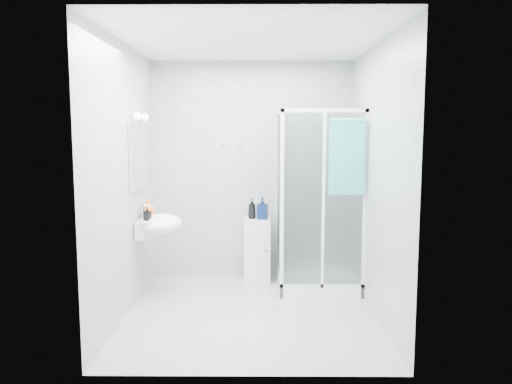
{
  "coord_description": "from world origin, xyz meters",
  "views": [
    {
      "loc": [
        0.09,
        -4.73,
        1.75
      ],
      "look_at": [
        0.05,
        0.35,
        1.15
      ],
      "focal_mm": 35.0,
      "sensor_mm": 36.0,
      "label": 1
    }
  ],
  "objects_px": {
    "hand_towel": "(347,155)",
    "soap_dispenser_black": "(147,214)",
    "shampoo_bottle_b": "(262,208)",
    "soap_dispenser_orange": "(148,207)",
    "wall_basin": "(158,224)",
    "shampoo_bottle_a": "(252,209)",
    "shower_enclosure": "(311,250)",
    "storage_cabinet": "(257,250)"
  },
  "relations": [
    {
      "from": "shower_enclosure",
      "to": "wall_basin",
      "type": "relative_size",
      "value": 3.57
    },
    {
      "from": "shower_enclosure",
      "to": "shampoo_bottle_b",
      "type": "relative_size",
      "value": 7.81
    },
    {
      "from": "storage_cabinet",
      "to": "hand_towel",
      "type": "height_order",
      "value": "hand_towel"
    },
    {
      "from": "wall_basin",
      "to": "hand_towel",
      "type": "bearing_deg",
      "value": -2.48
    },
    {
      "from": "shampoo_bottle_a",
      "to": "soap_dispenser_orange",
      "type": "bearing_deg",
      "value": -155.33
    },
    {
      "from": "wall_basin",
      "to": "soap_dispenser_orange",
      "type": "height_order",
      "value": "soap_dispenser_orange"
    },
    {
      "from": "shampoo_bottle_a",
      "to": "soap_dispenser_black",
      "type": "xyz_separation_m",
      "value": [
        -1.06,
        -0.77,
        0.06
      ]
    },
    {
      "from": "storage_cabinet",
      "to": "soap_dispenser_black",
      "type": "xyz_separation_m",
      "value": [
        -1.12,
        -0.76,
        0.56
      ]
    },
    {
      "from": "shower_enclosure",
      "to": "hand_towel",
      "type": "distance_m",
      "value": 1.2
    },
    {
      "from": "soap_dispenser_orange",
      "to": "soap_dispenser_black",
      "type": "bearing_deg",
      "value": -80.0
    },
    {
      "from": "shampoo_bottle_b",
      "to": "soap_dispenser_orange",
      "type": "relative_size",
      "value": 1.36
    },
    {
      "from": "storage_cabinet",
      "to": "soap_dispenser_orange",
      "type": "xyz_separation_m",
      "value": [
        -1.17,
        -0.5,
        0.58
      ]
    },
    {
      "from": "storage_cabinet",
      "to": "hand_towel",
      "type": "xyz_separation_m",
      "value": [
        0.92,
        -0.69,
        1.16
      ]
    },
    {
      "from": "storage_cabinet",
      "to": "shampoo_bottle_b",
      "type": "distance_m",
      "value": 0.51
    },
    {
      "from": "wall_basin",
      "to": "storage_cabinet",
      "type": "height_order",
      "value": "wall_basin"
    },
    {
      "from": "hand_towel",
      "to": "soap_dispenser_orange",
      "type": "relative_size",
      "value": 4.12
    },
    {
      "from": "shower_enclosure",
      "to": "soap_dispenser_black",
      "type": "bearing_deg",
      "value": -164.84
    },
    {
      "from": "shampoo_bottle_a",
      "to": "shampoo_bottle_b",
      "type": "bearing_deg",
      "value": -11.08
    },
    {
      "from": "shower_enclosure",
      "to": "wall_basin",
      "type": "height_order",
      "value": "shower_enclosure"
    },
    {
      "from": "storage_cabinet",
      "to": "soap_dispenser_orange",
      "type": "height_order",
      "value": "soap_dispenser_orange"
    },
    {
      "from": "soap_dispenser_orange",
      "to": "shampoo_bottle_a",
      "type": "bearing_deg",
      "value": 24.67
    },
    {
      "from": "hand_towel",
      "to": "soap_dispenser_black",
      "type": "height_order",
      "value": "hand_towel"
    },
    {
      "from": "wall_basin",
      "to": "shampoo_bottle_a",
      "type": "bearing_deg",
      "value": 32.0
    },
    {
      "from": "shampoo_bottle_a",
      "to": "shower_enclosure",
      "type": "bearing_deg",
      "value": -23.99
    },
    {
      "from": "storage_cabinet",
      "to": "shampoo_bottle_a",
      "type": "height_order",
      "value": "shampoo_bottle_a"
    },
    {
      "from": "wall_basin",
      "to": "shampoo_bottle_a",
      "type": "xyz_separation_m",
      "value": [
        0.98,
        0.61,
        0.07
      ]
    },
    {
      "from": "soap_dispenser_orange",
      "to": "shampoo_bottle_b",
      "type": "bearing_deg",
      "value": 21.51
    },
    {
      "from": "soap_dispenser_orange",
      "to": "soap_dispenser_black",
      "type": "relative_size",
      "value": 1.36
    },
    {
      "from": "hand_towel",
      "to": "soap_dispenser_black",
      "type": "xyz_separation_m",
      "value": [
        -2.04,
        -0.07,
        -0.6
      ]
    },
    {
      "from": "shampoo_bottle_a",
      "to": "soap_dispenser_orange",
      "type": "height_order",
      "value": "soap_dispenser_orange"
    },
    {
      "from": "shower_enclosure",
      "to": "storage_cabinet",
      "type": "bearing_deg",
      "value": 154.24
    },
    {
      "from": "wall_basin",
      "to": "soap_dispenser_black",
      "type": "relative_size",
      "value": 4.04
    },
    {
      "from": "shower_enclosure",
      "to": "shampoo_bottle_b",
      "type": "height_order",
      "value": "shower_enclosure"
    },
    {
      "from": "hand_towel",
      "to": "soap_dispenser_orange",
      "type": "height_order",
      "value": "hand_towel"
    },
    {
      "from": "shampoo_bottle_b",
      "to": "storage_cabinet",
      "type": "bearing_deg",
      "value": 162.64
    },
    {
      "from": "hand_towel",
      "to": "shampoo_bottle_b",
      "type": "distance_m",
      "value": 1.27
    },
    {
      "from": "storage_cabinet",
      "to": "shampoo_bottle_b",
      "type": "height_order",
      "value": "shampoo_bottle_b"
    },
    {
      "from": "wall_basin",
      "to": "shampoo_bottle_b",
      "type": "xyz_separation_m",
      "value": [
        1.11,
        0.59,
        0.08
      ]
    },
    {
      "from": "storage_cabinet",
      "to": "wall_basin",
      "type": "bearing_deg",
      "value": -148.91
    },
    {
      "from": "soap_dispenser_orange",
      "to": "soap_dispenser_black",
      "type": "height_order",
      "value": "soap_dispenser_orange"
    },
    {
      "from": "shower_enclosure",
      "to": "storage_cabinet",
      "type": "distance_m",
      "value": 0.68
    },
    {
      "from": "shampoo_bottle_b",
      "to": "soap_dispenser_black",
      "type": "relative_size",
      "value": 1.85
    }
  ]
}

